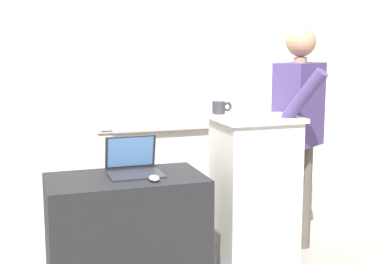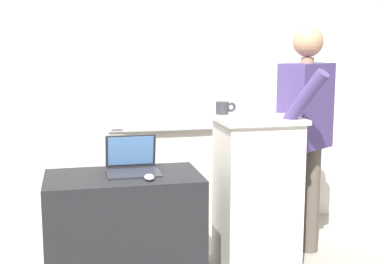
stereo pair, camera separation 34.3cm
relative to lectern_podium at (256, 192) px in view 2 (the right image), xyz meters
The scene contains 8 objects.
back_wall 1.42m from the lectern_podium, 112.70° to the left, with size 6.40×0.17×2.99m.
lectern_podium is the anchor object (origin of this frame).
side_desk 0.92m from the lectern_podium, behind, with size 0.96×0.55×0.70m.
person_presenter 0.57m from the lectern_podium, 13.81° to the left, with size 0.55×0.68×1.62m.
laptop 0.87m from the lectern_podium, behind, with size 0.33×0.30×0.23m.
wireless_keyboard 0.53m from the lectern_podium, 94.62° to the right, with size 0.39×0.14×0.02m.
computer_mouse_by_laptop 0.82m from the lectern_podium, 163.23° to the right, with size 0.06×0.10×0.03m.
coffee_mug 0.61m from the lectern_podium, 137.83° to the left, with size 0.14×0.09×0.09m.
Camera 2 is at (-0.77, -2.89, 1.51)m, focal length 50.00 mm.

